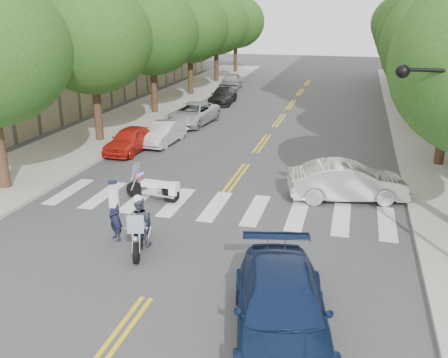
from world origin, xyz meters
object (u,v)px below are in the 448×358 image
(motorcycle_police, at_px, (140,225))
(sedan_blue, at_px, (281,309))
(motorcycle_parked, at_px, (157,189))
(convertible, at_px, (347,181))
(officer_standing, at_px, (115,217))

(motorcycle_police, xyz_separation_m, sedan_blue, (4.86, -3.27, -0.06))
(motorcycle_police, relative_size, motorcycle_parked, 0.98)
(motorcycle_parked, bearing_deg, sedan_blue, -136.43)
(sedan_blue, bearing_deg, convertible, 70.47)
(motorcycle_police, xyz_separation_m, motorcycle_parked, (-1.04, 3.93, -0.31))
(motorcycle_parked, distance_m, officer_standing, 3.53)
(officer_standing, relative_size, sedan_blue, 0.31)
(convertible, relative_size, sedan_blue, 0.87)
(motorcycle_parked, relative_size, convertible, 0.49)
(officer_standing, height_order, convertible, officer_standing)
(motorcycle_police, relative_size, sedan_blue, 0.42)
(motorcycle_police, relative_size, officer_standing, 1.36)
(motorcycle_police, xyz_separation_m, convertible, (6.03, 5.97, -0.06))
(officer_standing, xyz_separation_m, convertible, (7.06, 5.55, -0.06))
(convertible, bearing_deg, motorcycle_parked, 92.58)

